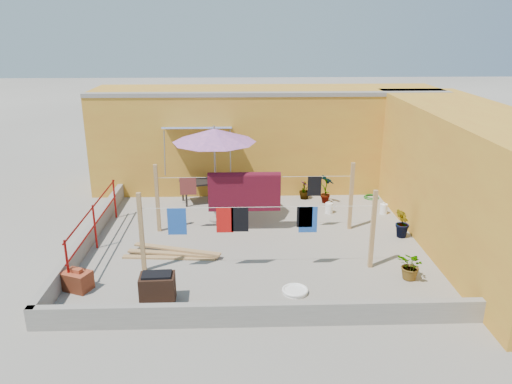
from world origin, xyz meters
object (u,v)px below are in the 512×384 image
brick_stack (77,281)px  white_basin (295,291)px  outdoor_table (204,183)px  water_jug_a (384,209)px  brazier (158,288)px  green_hose (371,197)px  plant_back_a (256,188)px  water_jug_b (329,208)px  patio_umbrella (214,136)px

brick_stack → white_basin: 4.42m
outdoor_table → water_jug_a: (5.16, -1.21, -0.45)m
brazier → green_hose: (5.69, 5.91, -0.26)m
brazier → water_jug_a: brazier is taller
plant_back_a → white_basin: bearing=-83.8°
water_jug_b → plant_back_a: plant_back_a is taller
outdoor_table → brick_stack: size_ratio=2.38×
white_basin → brick_stack: bearing=176.3°
brazier → plant_back_a: bearing=70.5°
brick_stack → white_basin: bearing=-3.7°
water_jug_b → brick_stack: bearing=-144.7°
white_basin → plant_back_a: size_ratio=0.75×
outdoor_table → brazier: outdoor_table is taller
patio_umbrella → brazier: size_ratio=4.01×
brazier → water_jug_b: 6.24m
water_jug_b → brazier: bearing=-131.7°
outdoor_table → water_jug_a: 5.31m
brazier → water_jug_b: size_ratio=2.02×
patio_umbrella → green_hose: 5.56m
white_basin → green_hose: (2.99, 5.68, -0.02)m
patio_umbrella → plant_back_a: 2.89m
green_hose → water_jug_b: bearing=-141.1°
brick_stack → water_jug_a: 8.43m
brick_stack → white_basin: brick_stack is taller
white_basin → water_jug_b: size_ratio=1.56×
water_jug_a → water_jug_b: bearing=176.0°
brick_stack → water_jug_b: bearing=35.3°
white_basin → green_hose: 6.42m
brazier → water_jug_a: 7.29m
brick_stack → outdoor_table: bearing=66.8°
plant_back_a → brazier: bearing=-109.5°
outdoor_table → green_hose: outdoor_table is taller
patio_umbrella → outdoor_table: (-0.42, 1.59, -1.78)m
white_basin → patio_umbrella: bearing=113.9°
brazier → white_basin: (2.70, 0.23, -0.25)m
patio_umbrella → green_hose: bearing=20.2°
patio_umbrella → plant_back_a: size_ratio=3.89×
brick_stack → plant_back_a: 6.60m
plant_back_a → outdoor_table: bearing=-174.6°
brazier → water_jug_b: brazier is taller
patio_umbrella → outdoor_table: size_ratio=1.78×
outdoor_table → white_basin: size_ratio=2.91×
water_jug_a → green_hose: water_jug_a is taller
green_hose → outdoor_table: bearing=-178.4°
outdoor_table → brazier: bearing=-95.3°
patio_umbrella → brazier: 4.76m
patio_umbrella → plant_back_a: bearing=56.9°
water_jug_a → white_basin: bearing=-124.7°
brazier → white_basin: bearing=4.9°
water_jug_a → plant_back_a: 3.86m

